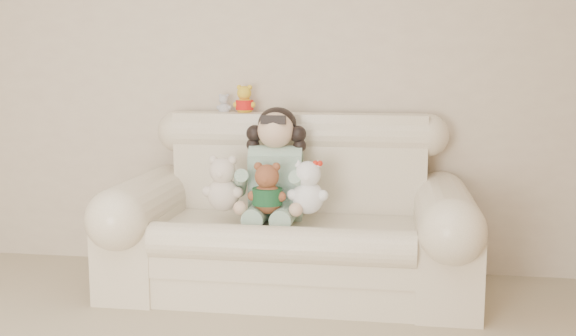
# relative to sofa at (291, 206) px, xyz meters

# --- Properties ---
(wall_back) EXTENTS (4.50, 0.00, 4.50)m
(wall_back) POSITION_rel_sofa_xyz_m (-0.39, 0.50, 0.78)
(wall_back) COLOR beige
(wall_back) RESTS_ON ground
(sofa) EXTENTS (2.10, 0.95, 1.03)m
(sofa) POSITION_rel_sofa_xyz_m (0.00, 0.00, 0.00)
(sofa) COLOR #FFEACD
(sofa) RESTS_ON floor
(seated_child) EXTENTS (0.44, 0.52, 0.67)m
(seated_child) POSITION_rel_sofa_xyz_m (-0.10, 0.08, 0.24)
(seated_child) COLOR #367A55
(seated_child) RESTS_ON sofa
(brown_teddy) EXTENTS (0.24, 0.20, 0.34)m
(brown_teddy) POSITION_rel_sofa_xyz_m (-0.11, -0.16, 0.15)
(brown_teddy) COLOR brown
(brown_teddy) RESTS_ON sofa
(white_cat) EXTENTS (0.24, 0.19, 0.36)m
(white_cat) POSITION_rel_sofa_xyz_m (0.12, -0.12, 0.17)
(white_cat) COLOR white
(white_cat) RESTS_ON sofa
(cream_teddy) EXTENTS (0.26, 0.21, 0.37)m
(cream_teddy) POSITION_rel_sofa_xyz_m (-0.37, -0.12, 0.17)
(cream_teddy) COLOR white
(cream_teddy) RESTS_ON sofa
(yellow_mini_bear) EXTENTS (0.15, 0.12, 0.22)m
(yellow_mini_bear) POSITION_rel_sofa_xyz_m (-0.35, 0.37, 0.61)
(yellow_mini_bear) COLOR yellow
(yellow_mini_bear) RESTS_ON sofa
(grey_mini_plush) EXTENTS (0.10, 0.08, 0.16)m
(grey_mini_plush) POSITION_rel_sofa_xyz_m (-0.48, 0.38, 0.57)
(grey_mini_plush) COLOR silver
(grey_mini_plush) RESTS_ON sofa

